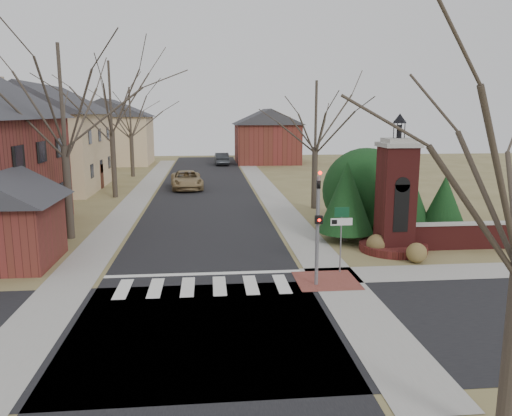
{
  "coord_description": "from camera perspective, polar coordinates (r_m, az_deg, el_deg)",
  "views": [
    {
      "loc": [
        0.24,
        -17.33,
        6.5
      ],
      "look_at": [
        2.5,
        6.0,
        2.01
      ],
      "focal_mm": 35.0,
      "sensor_mm": 36.0,
      "label": 1
    }
  ],
  "objects": [
    {
      "name": "sidewalk_left",
      "position": [
        40.23,
        -13.24,
        1.27
      ],
      "size": [
        2.0,
        60.0,
        0.02
      ],
      "primitive_type": "cube",
      "color": "gray",
      "rests_on": "ground"
    },
    {
      "name": "distant_car",
      "position": [
        63.42,
        -3.96,
        5.64
      ],
      "size": [
        1.85,
        4.76,
        1.54
      ],
      "primitive_type": "imported",
      "rotation": [
        0.0,
        0.0,
        3.19
      ],
      "color": "#2C2F32",
      "rests_on": "ground"
    },
    {
      "name": "brick_gate_monument",
      "position": [
        24.37,
        15.62,
        0.19
      ],
      "size": [
        3.2,
        3.2,
        6.47
      ],
      "color": "#5C1D1B",
      "rests_on": "ground"
    },
    {
      "name": "crosswalk_zone",
      "position": [
        19.26,
        -6.0,
        -8.91
      ],
      "size": [
        8.0,
        2.2,
        0.02
      ],
      "primitive_type": "cube",
      "color": "silver",
      "rests_on": "ground"
    },
    {
      "name": "house_distant_left",
      "position": [
        66.5,
        -16.33,
        8.47
      ],
      "size": [
        10.8,
        8.8,
        8.53
      ],
      "color": "#D2B28C",
      "rests_on": "ground"
    },
    {
      "name": "evergreen_mass",
      "position": [
        28.52,
        12.42,
        2.32
      ],
      "size": [
        4.8,
        4.8,
        4.8
      ],
      "primitive_type": "sphere",
      "color": "#113315",
      "rests_on": "ground"
    },
    {
      "name": "garage_left",
      "position": [
        23.9,
        -26.93,
        -0.62
      ],
      "size": [
        4.8,
        4.8,
        4.29
      ],
      "color": "maroon",
      "rests_on": "ground"
    },
    {
      "name": "house_distant_right",
      "position": [
        65.85,
        1.24,
        8.36
      ],
      "size": [
        8.8,
        8.8,
        7.3
      ],
      "color": "maroon",
      "rests_on": "ground"
    },
    {
      "name": "cross_street",
      "position": [
        15.74,
        -6.08,
        -13.6
      ],
      "size": [
        120.0,
        8.0,
        0.01
      ],
      "primitive_type": "cube",
      "color": "black",
      "rests_on": "ground"
    },
    {
      "name": "bare_tree_2",
      "position": [
        52.9,
        -14.22,
        11.09
      ],
      "size": [
        7.35,
        7.35,
        10.19
      ],
      "color": "#473D33",
      "rests_on": "ground"
    },
    {
      "name": "pickup_truck",
      "position": [
        43.58,
        -7.92,
        3.2
      ],
      "size": [
        3.09,
        5.82,
        1.56
      ],
      "primitive_type": "imported",
      "rotation": [
        0.0,
        0.0,
        0.09
      ],
      "color": "#9D8356",
      "rests_on": "ground"
    },
    {
      "name": "brick_garden_wall",
      "position": [
        26.62,
        24.54,
        -2.82
      ],
      "size": [
        7.5,
        0.5,
        1.3
      ],
      "color": "#5C1D1B",
      "rests_on": "ground"
    },
    {
      "name": "evergreen_mid",
      "position": [
        27.79,
        16.2,
        2.34
      ],
      "size": [
        3.4,
        3.4,
        4.7
      ],
      "color": "#473D33",
      "rests_on": "ground"
    },
    {
      "name": "sign_post",
      "position": [
        20.56,
        9.71,
        -2.11
      ],
      "size": [
        0.9,
        0.07,
        2.75
      ],
      "color": "slate",
      "rests_on": "ground"
    },
    {
      "name": "bare_tree_1",
      "position": [
        40.02,
        -16.36,
        12.61
      ],
      "size": [
        8.4,
        8.4,
        11.64
      ],
      "color": "#473D33",
      "rests_on": "ground"
    },
    {
      "name": "evergreen_near",
      "position": [
        25.66,
        10.28,
        1.24
      ],
      "size": [
        2.8,
        2.8,
        4.1
      ],
      "color": "#473D33",
      "rests_on": "ground"
    },
    {
      "name": "dry_shrub_right",
      "position": [
        23.07,
        17.88,
        -4.9
      ],
      "size": [
        0.9,
        0.9,
        0.9
      ],
      "primitive_type": "sphere",
      "color": "brown",
      "rests_on": "ground"
    },
    {
      "name": "dry_shrub_left",
      "position": [
        24.05,
        13.58,
        -4.02
      ],
      "size": [
        0.92,
        0.92,
        0.92
      ],
      "primitive_type": "sphere",
      "color": "brown",
      "rests_on": "ground"
    },
    {
      "name": "curb_apron",
      "position": [
        19.98,
        8.05,
        -8.22
      ],
      "size": [
        2.4,
        2.4,
        0.02
      ],
      "primitive_type": "cube",
      "color": "brown",
      "rests_on": "ground"
    },
    {
      "name": "traffic_signal_pole",
      "position": [
        18.77,
        7.08,
        -1.27
      ],
      "size": [
        0.28,
        0.41,
        4.5
      ],
      "color": "slate",
      "rests_on": "ground"
    },
    {
      "name": "main_street",
      "position": [
        39.87,
        -5.81,
        1.41
      ],
      "size": [
        8.0,
        70.0,
        0.01
      ],
      "primitive_type": "cube",
      "color": "black",
      "rests_on": "ground"
    },
    {
      "name": "sidewalk_right_main",
      "position": [
        40.17,
        1.63,
        1.54
      ],
      "size": [
        2.0,
        60.0,
        0.02
      ],
      "primitive_type": "cube",
      "color": "gray",
      "rests_on": "ground"
    },
    {
      "name": "house_stucco_left",
      "position": [
        46.45,
        -22.96,
        7.64
      ],
      "size": [
        9.8,
        12.8,
        9.28
      ],
      "color": "#D2B28C",
      "rests_on": "ground"
    },
    {
      "name": "bare_tree_0",
      "position": [
        27.34,
        -21.43,
        12.62
      ],
      "size": [
        8.05,
        8.05,
        11.15
      ],
      "color": "#473D33",
      "rests_on": "ground"
    },
    {
      "name": "stop_bar",
      "position": [
        20.68,
        -5.97,
        -7.51
      ],
      "size": [
        8.0,
        0.35,
        0.02
      ],
      "primitive_type": "cube",
      "color": "silver",
      "rests_on": "ground"
    },
    {
      "name": "bare_tree_3",
      "position": [
        34.12,
        6.88,
        11.08
      ],
      "size": [
        7.0,
        7.0,
        9.7
      ],
      "color": "#473D33",
      "rests_on": "ground"
    },
    {
      "name": "evergreen_far",
      "position": [
        27.81,
        20.71,
        0.61
      ],
      "size": [
        2.4,
        2.4,
        3.3
      ],
      "color": "#473D33",
      "rests_on": "ground"
    },
    {
      "name": "ground",
      "position": [
        18.51,
        -6.01,
        -9.77
      ],
      "size": [
        120.0,
        120.0,
        0.0
      ],
      "primitive_type": "plane",
      "color": "brown",
      "rests_on": "ground"
    }
  ]
}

